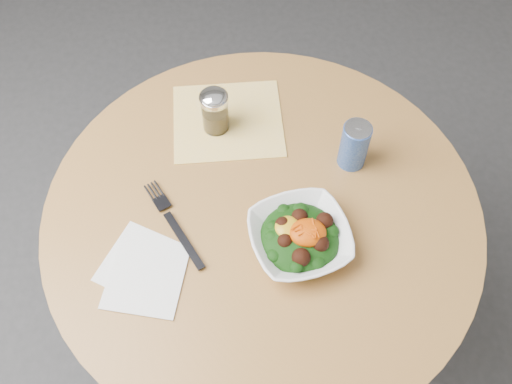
{
  "coord_description": "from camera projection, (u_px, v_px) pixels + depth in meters",
  "views": [
    {
      "loc": [
        -0.08,
        -0.59,
        1.76
      ],
      "look_at": [
        -0.01,
        0.01,
        0.81
      ],
      "focal_mm": 40.0,
      "sensor_mm": 36.0,
      "label": 1
    }
  ],
  "objects": [
    {
      "name": "paper_napkins",
      "position": [
        144.0,
        271.0,
        1.09
      ],
      "size": [
        0.2,
        0.22,
        0.0
      ],
      "color": "white",
      "rests_on": "table"
    },
    {
      "name": "table",
      "position": [
        262.0,
        252.0,
        1.33
      ],
      "size": [
        0.9,
        0.9,
        0.75
      ],
      "color": "black",
      "rests_on": "ground"
    },
    {
      "name": "cloth_napkin",
      "position": [
        228.0,
        121.0,
        1.29
      ],
      "size": [
        0.25,
        0.23,
        0.0
      ],
      "primitive_type": "cube",
      "rotation": [
        0.0,
        0.0,
        -0.03
      ],
      "color": "#FFB40D",
      "rests_on": "table"
    },
    {
      "name": "spice_shaker",
      "position": [
        215.0,
        111.0,
        1.23
      ],
      "size": [
        0.06,
        0.06,
        0.11
      ],
      "color": "silver",
      "rests_on": "table"
    },
    {
      "name": "fork",
      "position": [
        172.0,
        221.0,
        1.14
      ],
      "size": [
        0.12,
        0.22,
        0.0
      ],
      "color": "black",
      "rests_on": "table"
    },
    {
      "name": "beverage_can",
      "position": [
        354.0,
        145.0,
        1.18
      ],
      "size": [
        0.06,
        0.06,
        0.12
      ],
      "color": "#0D2894",
      "rests_on": "table"
    },
    {
      "name": "salad_bowl",
      "position": [
        300.0,
        237.0,
        1.1
      ],
      "size": [
        0.23,
        0.23,
        0.07
      ],
      "color": "white",
      "rests_on": "table"
    },
    {
      "name": "ground",
      "position": [
        260.0,
        329.0,
        1.8
      ],
      "size": [
        6.0,
        6.0,
        0.0
      ],
      "primitive_type": "plane",
      "color": "#313134",
      "rests_on": "ground"
    }
  ]
}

